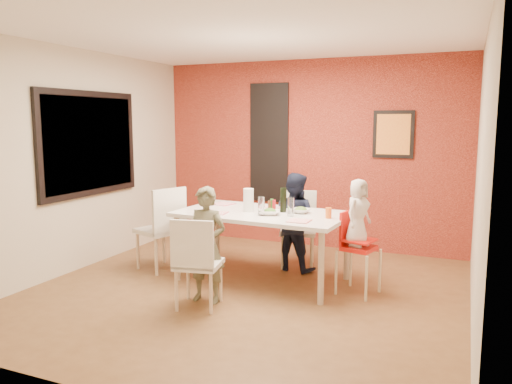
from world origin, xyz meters
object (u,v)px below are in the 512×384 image
at_px(chair_far, 299,224).
at_px(paper_towel_roll, 249,200).
at_px(high_chair, 355,244).
at_px(chair_near, 196,259).
at_px(wine_bottle, 283,200).
at_px(child_near, 206,245).
at_px(dining_table, 262,218).
at_px(toddler, 358,213).
at_px(chair_left, 164,225).
at_px(child_far, 294,222).

distance_m(chair_far, paper_towel_roll, 0.96).
bearing_deg(chair_far, high_chair, -56.08).
relative_size(chair_near, wine_bottle, 3.23).
bearing_deg(chair_far, child_near, -119.56).
bearing_deg(paper_towel_roll, wine_bottle, 17.17).
relative_size(child_near, paper_towel_roll, 4.46).
relative_size(dining_table, paper_towel_roll, 7.47).
height_order(high_chair, toddler, toddler).
bearing_deg(paper_towel_roll, chair_near, -94.08).
distance_m(toddler, paper_towel_roll, 1.26).
height_order(dining_table, wine_bottle, wine_bottle).
relative_size(chair_left, toddler, 1.45).
distance_m(chair_near, chair_far, 1.93).
height_order(wine_bottle, paper_towel_roll, wine_bottle).
distance_m(chair_left, child_near, 1.22).
distance_m(chair_left, wine_bottle, 1.52).
bearing_deg(dining_table, wine_bottle, 23.30).
height_order(chair_far, wine_bottle, wine_bottle).
bearing_deg(paper_towel_roll, child_far, 56.31).
height_order(high_chair, child_far, child_far).
bearing_deg(chair_left, paper_towel_roll, 117.21).
relative_size(chair_left, paper_towel_roll, 3.90).
distance_m(dining_table, chair_far, 0.82).
relative_size(chair_left, child_far, 0.86).
relative_size(child_far, toddler, 1.69).
height_order(child_near, child_far, child_far).
bearing_deg(dining_table, high_chair, -1.17).
distance_m(dining_table, high_chair, 1.10).
bearing_deg(wine_bottle, dining_table, -156.70).
bearing_deg(high_chair, dining_table, 102.67).
xyz_separation_m(child_near, wine_bottle, (0.47, 0.96, 0.35)).
bearing_deg(chair_near, child_near, -97.68).
xyz_separation_m(chair_near, chair_left, (-1.00, 0.97, 0.07)).
xyz_separation_m(high_chair, child_near, (-1.34, -0.84, 0.06)).
height_order(dining_table, chair_far, chair_far).
distance_m(chair_far, child_far, 0.25).
xyz_separation_m(chair_near, wine_bottle, (0.46, 1.20, 0.43)).
height_order(chair_left, wine_bottle, wine_bottle).
bearing_deg(wine_bottle, high_chair, -7.73).
xyz_separation_m(high_chair, child_far, (-0.87, 0.55, 0.07)).
bearing_deg(chair_near, toddler, -152.83).
bearing_deg(wine_bottle, child_far, 91.64).
xyz_separation_m(chair_near, paper_towel_roll, (0.08, 1.08, 0.42)).
xyz_separation_m(dining_table, chair_far, (0.19, 0.77, -0.20)).
distance_m(chair_near, child_far, 1.70).
bearing_deg(dining_table, chair_near, -102.14).
bearing_deg(child_near, dining_table, 73.60).
height_order(child_near, wine_bottle, child_near).
bearing_deg(wine_bottle, paper_towel_roll, -162.83).
bearing_deg(chair_far, wine_bottle, -101.66).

